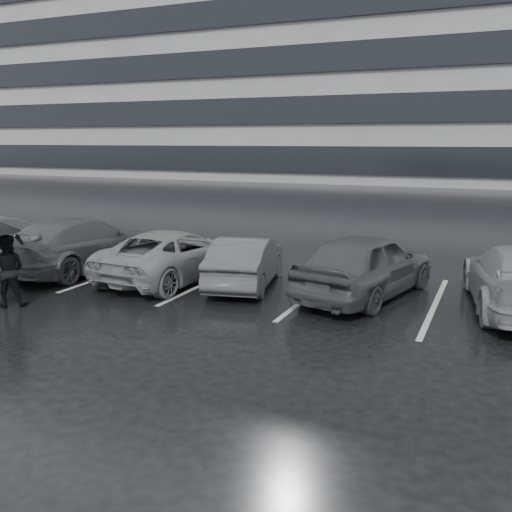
{
  "coord_description": "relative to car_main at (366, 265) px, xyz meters",
  "views": [
    {
      "loc": [
        4.6,
        -10.17,
        3.58
      ],
      "look_at": [
        -0.25,
        1.0,
        1.1
      ],
      "focal_mm": 40.0,
      "sensor_mm": 36.0,
      "label": 1
    }
  ],
  "objects": [
    {
      "name": "car_main",
      "position": [
        0.0,
        0.0,
        0.0
      ],
      "size": [
        2.8,
        4.78,
        1.53
      ],
      "primitive_type": "imported",
      "rotation": [
        0.0,
        0.0,
        2.91
      ],
      "color": "black",
      "rests_on": "ground"
    },
    {
      "name": "car_west_c",
      "position": [
        -7.92,
        -0.38,
        -0.02
      ],
      "size": [
        2.29,
        5.21,
        1.49
      ],
      "primitive_type": "imported",
      "rotation": [
        0.0,
        0.0,
        3.1
      ],
      "color": "black",
      "rests_on": "ground"
    },
    {
      "name": "office_building",
      "position": [
        -23.81,
        45.4,
        13.58
      ],
      "size": [
        61.0,
        26.0,
        29.0
      ],
      "color": "gray",
      "rests_on": "ground"
    },
    {
      "name": "car_west_a",
      "position": [
        -2.97,
        -0.14,
        -0.14
      ],
      "size": [
        2.08,
        3.96,
        1.24
      ],
      "primitive_type": "imported",
      "rotation": [
        0.0,
        0.0,
        3.35
      ],
      "color": "#28282A",
      "rests_on": "ground"
    },
    {
      "name": "car_west_d",
      "position": [
        -11.26,
        -0.07,
        -0.1
      ],
      "size": [
        2.43,
        4.28,
        1.33
      ],
      "primitive_type": "imported",
      "rotation": [
        0.0,
        0.0,
        2.87
      ],
      "color": "#28282A",
      "rests_on": "ground"
    },
    {
      "name": "pedestrian_right",
      "position": [
        -7.02,
        -3.83,
        0.03
      ],
      "size": [
        0.97,
        0.92,
        1.59
      ],
      "primitive_type": "imported",
      "rotation": [
        0.0,
        0.0,
        3.69
      ],
      "color": "black",
      "rests_on": "ground"
    },
    {
      "name": "car_west_b",
      "position": [
        -4.98,
        -0.28,
        -0.11
      ],
      "size": [
        2.48,
        4.83,
        1.3
      ],
      "primitive_type": "imported",
      "rotation": [
        0.0,
        0.0,
        3.07
      ],
      "color": "#555557",
      "rests_on": "ground"
    },
    {
      "name": "stall_stripes",
      "position": [
        -2.61,
        -0.1,
        -0.76
      ],
      "size": [
        19.72,
        5.0,
        0.0
      ],
      "color": "#AFAFB1",
      "rests_on": "ground"
    },
    {
      "name": "ground",
      "position": [
        -1.81,
        -2.6,
        -0.76
      ],
      "size": [
        160.0,
        160.0,
        0.0
      ],
      "primitive_type": "plane",
      "color": "black",
      "rests_on": "ground"
    }
  ]
}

